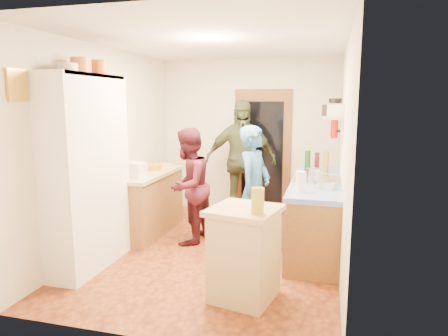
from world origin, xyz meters
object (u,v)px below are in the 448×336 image
at_px(right_counter_base, 315,215).
at_px(person_back, 242,160).
at_px(person_hob, 255,189).
at_px(hutch_body, 87,173).
at_px(island_base, 244,256).
at_px(person_left, 191,186).

xyz_separation_m(right_counter_base, person_back, (-1.21, 1.00, 0.55)).
bearing_deg(person_hob, right_counter_base, -50.52).
bearing_deg(hutch_body, person_hob, 28.44).
bearing_deg(right_counter_base, person_hob, -154.91).
relative_size(island_base, person_back, 0.45).
xyz_separation_m(island_base, person_back, (-0.59, 2.62, 0.54)).
distance_m(person_hob, person_back, 1.43).
distance_m(right_counter_base, person_hob, 0.90).
relative_size(right_counter_base, person_hob, 1.37).
xyz_separation_m(person_hob, person_left, (-0.90, 0.11, -0.02)).
relative_size(right_counter_base, person_left, 1.41).
bearing_deg(person_hob, person_left, 97.14).
distance_m(hutch_body, person_hob, 2.03).
relative_size(right_counter_base, island_base, 2.56).
height_order(person_left, person_back, person_back).
xyz_separation_m(hutch_body, right_counter_base, (2.50, 1.30, -0.68)).
xyz_separation_m(right_counter_base, island_base, (-0.61, -1.63, 0.01)).
bearing_deg(hutch_body, right_counter_base, 27.47).
relative_size(person_hob, person_back, 0.83).
bearing_deg(island_base, person_hob, 95.59).
distance_m(right_counter_base, island_base, 1.74).
height_order(hutch_body, person_hob, hutch_body).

